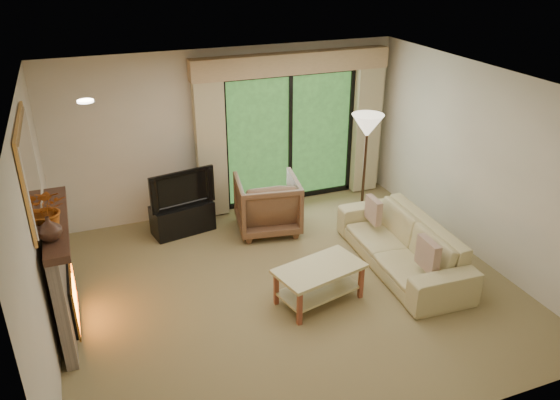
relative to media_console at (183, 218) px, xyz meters
name	(u,v)px	position (x,y,z in m)	size (l,w,h in m)	color
floor	(288,287)	(0.94, -1.95, -0.23)	(5.50, 5.50, 0.00)	olive
ceiling	(290,85)	(0.94, -1.95, 2.37)	(5.50, 5.50, 0.00)	silver
wall_back	(229,132)	(0.94, 0.55, 1.07)	(5.00, 5.00, 0.00)	beige
wall_front	(407,319)	(0.94, -4.45, 1.07)	(5.00, 5.00, 0.00)	beige
wall_left	(38,236)	(-1.81, -1.95, 1.07)	(5.00, 5.00, 0.00)	beige
wall_right	(479,164)	(3.69, -1.95, 1.07)	(5.00, 5.00, 0.00)	beige
fireplace	(60,275)	(-1.69, -1.75, 0.46)	(0.24, 1.70, 1.37)	slate
mirror	(29,169)	(-1.78, -1.75, 1.72)	(0.07, 1.45, 1.02)	gold
sliding_door	(290,138)	(1.94, 0.50, 0.87)	(2.26, 0.10, 2.16)	black
curtain_left	(211,144)	(0.59, 0.39, 0.97)	(0.45, 0.18, 2.35)	tan
curtain_right	(366,125)	(3.29, 0.39, 0.97)	(0.45, 0.18, 2.35)	tan
cornice	(293,63)	(1.94, 0.41, 2.09)	(3.20, 0.24, 0.32)	tan
media_console	(183,218)	(0.00, 0.00, 0.00)	(0.91, 0.41, 0.45)	black
tv	(180,187)	(0.00, 0.00, 0.51)	(0.99, 0.13, 0.57)	black
armchair	(267,204)	(1.22, -0.39, 0.20)	(0.91, 0.93, 0.85)	brown
sofa	(402,244)	(2.55, -2.02, 0.11)	(2.27, 0.89, 0.66)	tan
pillow_near	(428,255)	(2.47, -2.68, 0.33)	(0.10, 0.39, 0.39)	brown
pillow_far	(373,210)	(2.47, -1.37, 0.33)	(0.09, 0.36, 0.36)	brown
coffee_table	(319,284)	(1.18, -2.35, 0.01)	(1.06, 0.58, 0.48)	tan
floor_lamp	(364,171)	(2.65, -0.73, 0.65)	(0.47, 0.47, 1.76)	beige
vase	(49,228)	(-1.67, -2.21, 1.27)	(0.24, 0.24, 0.25)	#3D251B
branches	(47,209)	(-1.67, -2.01, 1.38)	(0.43, 0.37, 0.47)	#A24D14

